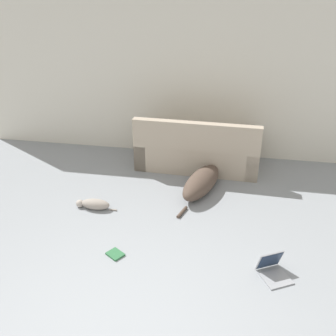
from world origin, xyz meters
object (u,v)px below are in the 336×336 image
(couch, at_px, (198,151))
(laptop_open, at_px, (272,268))
(book_green, at_px, (115,254))
(dog, at_px, (203,181))
(cat, at_px, (94,204))

(couch, height_order, laptop_open, couch)
(laptop_open, bearing_deg, book_green, 151.77)
(dog, relative_size, laptop_open, 3.52)
(couch, relative_size, dog, 1.35)
(dog, distance_m, cat, 1.69)
(cat, xyz_separation_m, laptop_open, (2.41, -0.92, 0.01))
(dog, height_order, laptop_open, dog)
(book_green, bearing_deg, couch, 73.91)
(couch, bearing_deg, laptop_open, 115.84)
(couch, relative_size, cat, 3.43)
(cat, bearing_deg, book_green, 124.40)
(couch, height_order, cat, couch)
(cat, relative_size, book_green, 2.49)
(book_green, bearing_deg, dog, 62.78)
(couch, distance_m, laptop_open, 2.73)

